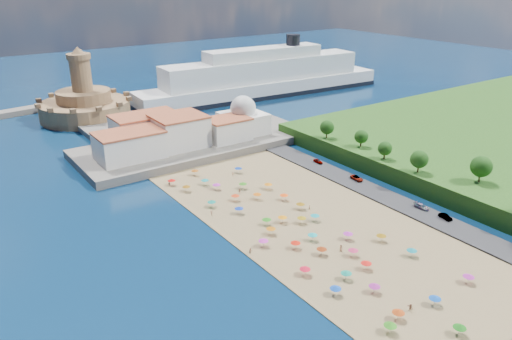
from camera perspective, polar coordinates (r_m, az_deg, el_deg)
ground at (r=131.73m, az=4.85°, el=-6.94°), size 700.00×700.00×0.00m
terrace at (r=192.16m, az=-6.76°, el=2.96°), size 90.00×36.00×3.00m
jetty at (r=214.92m, az=-16.45°, el=4.17°), size 18.00×70.00×2.40m
waterfront_buildings at (r=185.30m, az=-10.49°, el=4.10°), size 57.00×29.00×11.00m
domed_building at (r=198.03m, az=-1.47°, el=5.94°), size 16.00×16.00×15.00m
fortress at (r=241.23m, az=-18.99°, el=7.11°), size 40.00×40.00×32.40m
cruise_ship at (r=272.19m, az=0.87°, el=10.41°), size 143.61×29.96×31.15m
beach_parasols at (r=123.30m, az=7.31°, el=-8.06°), size 31.71×114.92×2.20m
beachgoers at (r=127.92m, az=3.03°, el=-7.26°), size 28.56×98.83×1.87m
parked_cars at (r=152.79m, az=16.10°, el=-2.96°), size 2.82×80.12×1.34m
hillside_trees at (r=156.48m, az=20.67°, el=0.52°), size 14.69×104.64×7.92m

